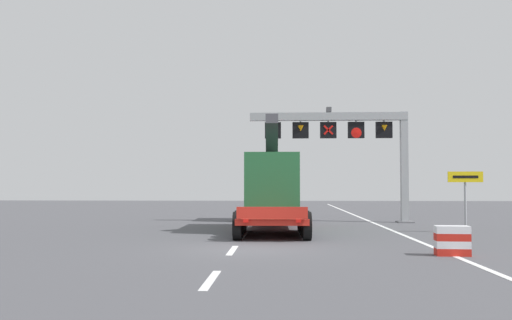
# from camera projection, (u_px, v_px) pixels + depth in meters

# --- Properties ---
(ground) EXTENTS (112.00, 112.00, 0.00)m
(ground) POSITION_uv_depth(u_px,v_px,m) (251.00, 249.00, 18.38)
(ground) COLOR #4C4C51
(lane_markings) EXTENTS (0.20, 47.49, 0.01)m
(lane_markings) POSITION_uv_depth(u_px,v_px,m) (256.00, 219.00, 34.82)
(lane_markings) COLOR silver
(lane_markings) RESTS_ON ground
(edge_line_right) EXTENTS (0.20, 63.00, 0.01)m
(edge_line_right) POSITION_uv_depth(u_px,v_px,m) (377.00, 224.00, 30.08)
(edge_line_right) COLOR silver
(edge_line_right) RESTS_ON ground
(overhead_lane_gantry) EXTENTS (9.28, 0.90, 6.62)m
(overhead_lane_gantry) POSITION_uv_depth(u_px,v_px,m) (349.00, 135.00, 31.79)
(overhead_lane_gantry) COLOR #9EA0A5
(overhead_lane_gantry) RESTS_ON ground
(heavy_haul_truck_red) EXTENTS (3.19, 14.10, 5.30)m
(heavy_haul_truck_red) POSITION_uv_depth(u_px,v_px,m) (272.00, 188.00, 28.81)
(heavy_haul_truck_red) COLOR red
(heavy_haul_truck_red) RESTS_ON ground
(exit_sign_yellow) EXTENTS (1.56, 0.15, 2.74)m
(exit_sign_yellow) POSITION_uv_depth(u_px,v_px,m) (465.00, 186.00, 24.85)
(exit_sign_yellow) COLOR #9EA0A5
(exit_sign_yellow) RESTS_ON ground
(crash_barrier_striped) EXTENTS (1.03, 0.56, 0.90)m
(crash_barrier_striped) POSITION_uv_depth(u_px,v_px,m) (452.00, 241.00, 16.74)
(crash_barrier_striped) COLOR red
(crash_barrier_striped) RESTS_ON ground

